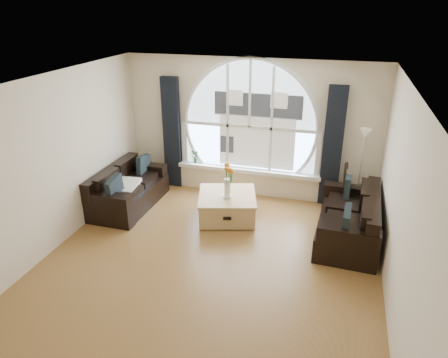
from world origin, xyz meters
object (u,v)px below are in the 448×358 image
at_px(floor_lamp, 360,171).
at_px(potted_plant, 195,156).
at_px(sofa_right, 348,217).
at_px(vase_flowers, 227,177).
at_px(guitar, 343,187).
at_px(sofa_left, 129,187).
at_px(coffee_chest, 227,205).

distance_m(floor_lamp, potted_plant, 3.26).
xyz_separation_m(sofa_right, vase_flowers, (-2.08, 0.08, 0.44)).
xyz_separation_m(guitar, potted_plant, (-3.00, 0.38, 0.16)).
bearing_deg(floor_lamp, sofa_left, -166.72).
xyz_separation_m(coffee_chest, floor_lamp, (2.26, 0.92, 0.55)).
bearing_deg(guitar, potted_plant, 158.09).
bearing_deg(floor_lamp, sofa_right, -98.03).
height_order(sofa_right, potted_plant, potted_plant).
xyz_separation_m(sofa_left, vase_flowers, (1.95, -0.01, 0.44)).
relative_size(coffee_chest, guitar, 0.95).
relative_size(sofa_right, floor_lamp, 1.13).
distance_m(sofa_left, guitar, 4.00).
bearing_deg(floor_lamp, coffee_chest, -157.91).
distance_m(sofa_right, coffee_chest, 2.11).
bearing_deg(guitar, floor_lamp, 21.18).
xyz_separation_m(sofa_right, potted_plant, (-3.10, 1.27, 0.29)).
distance_m(coffee_chest, potted_plant, 1.56).
height_order(sofa_left, vase_flowers, vase_flowers).
height_order(sofa_left, sofa_right, sofa_right).
xyz_separation_m(vase_flowers, guitar, (1.97, 0.81, -0.31)).
height_order(sofa_left, guitar, guitar).
bearing_deg(sofa_left, vase_flowers, 0.91).
bearing_deg(vase_flowers, coffee_chest, 107.43).
distance_m(sofa_left, potted_plant, 1.52).
bearing_deg(vase_flowers, sofa_left, 179.59).
bearing_deg(potted_plant, vase_flowers, -49.27).
bearing_deg(sofa_left, floor_lamp, 14.61).
height_order(coffee_chest, floor_lamp, floor_lamp).
relative_size(sofa_right, guitar, 1.70).
relative_size(sofa_left, guitar, 1.63).
relative_size(sofa_left, vase_flowers, 2.47).
bearing_deg(potted_plant, coffee_chest, -47.92).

